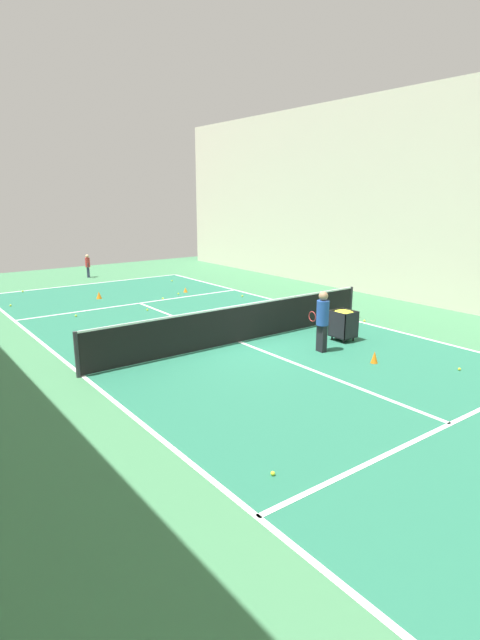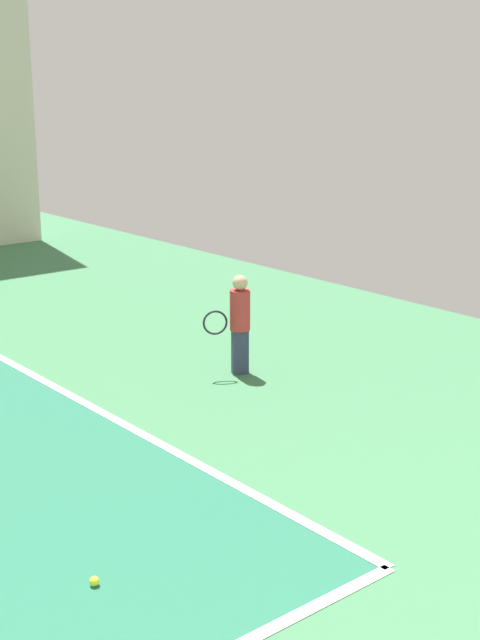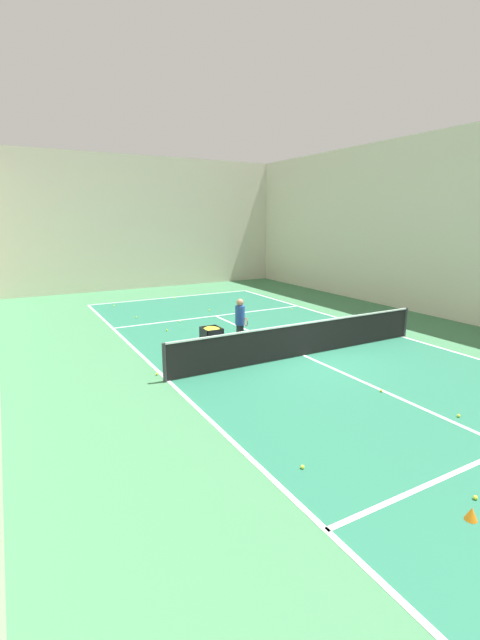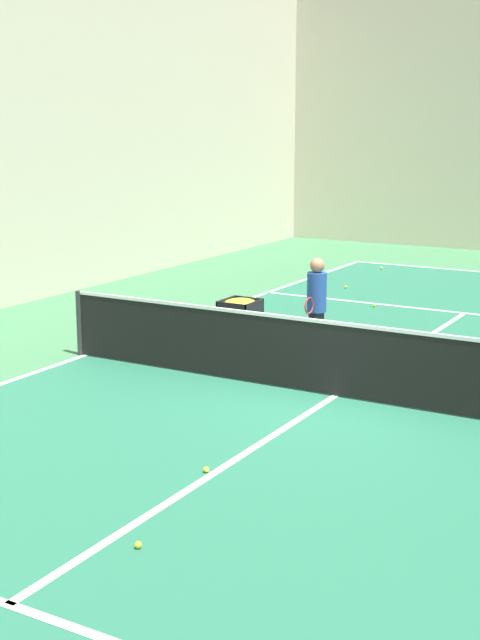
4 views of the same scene
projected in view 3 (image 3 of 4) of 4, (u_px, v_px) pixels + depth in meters
The scene contains 25 objects.
ground_plane at pixel (304, 356), 13.64m from camera, with size 35.41×35.41×0.00m, color #3D754C.
court_playing_area at pixel (304, 355), 13.64m from camera, with size 9.07×23.47×0.00m.
line_baseline_far at pixel (174, 297), 23.61m from camera, with size 9.07×0.10×0.00m, color white.
line_sideline_left at pixel (169, 381), 11.50m from camera, with size 0.10×23.47×0.00m, color white.
line_sideline_right at pixel (402, 337), 15.79m from camera, with size 0.10×23.47×0.00m, color white.
line_service_far at pixel (215, 316), 19.12m from camera, with size 9.07×0.10×0.00m, color white.
line_centre_service at pixel (304, 355), 13.64m from camera, with size 0.10×12.91×0.00m, color white.
hall_enclosure_far at pixel (148, 224), 26.13m from camera, with size 17.01×0.15×7.88m.
tennis_net at pixel (304, 339), 13.51m from camera, with size 9.37×0.10×1.09m.
coach_at_net at pixel (240, 319), 14.52m from camera, with size 0.35×0.66×1.63m.
ball_cart at pixel (212, 335), 13.69m from camera, with size 0.58×0.63×0.89m.
training_cone_1 at pixel (212, 333), 15.76m from camera, with size 0.18×0.18×0.30m, color orange.
training_cone_2 at pixel (471, 514), 6.20m from camera, with size 0.18×0.18×0.20m, color orange.
tennis_ball_0 at pixel (381, 391), 10.78m from camera, with size 0.07×0.07×0.07m, color yellow.
tennis_ball_1 at pixel (459, 416), 9.42m from camera, with size 0.07×0.07×0.07m, color yellow.
tennis_ball_4 at pixel (157, 374), 11.93m from camera, with size 0.07×0.07×0.07m, color yellow.
tennis_ball_5 at pixel (114, 306), 21.19m from camera, with size 0.07×0.07×0.07m, color yellow.
tennis_ball_7 at pixel (180, 321), 17.98m from camera, with size 0.07×0.07×0.07m, color yellow.
tennis_ball_8 at pixel (209, 310), 20.16m from camera, with size 0.07×0.07×0.07m, color yellow.
tennis_ball_9 at pixel (175, 298), 23.12m from camera, with size 0.07×0.07×0.07m, color yellow.
tennis_ball_10 at pixel (475, 497), 6.66m from camera, with size 0.07×0.07×0.07m, color yellow.
tennis_ball_11 at pixel (167, 330), 16.55m from camera, with size 0.07×0.07×0.07m, color yellow.
tennis_ball_13 at pixel (292, 309), 20.34m from camera, with size 0.07×0.07×0.07m, color yellow.
tennis_ball_14 at pixel (136, 317), 18.76m from camera, with size 0.07×0.07×0.07m, color yellow.
tennis_ball_17 at pixel (303, 467), 7.48m from camera, with size 0.07×0.07×0.07m, color yellow.
Camera 3 is at (-8.11, -10.37, 4.29)m, focal length 24.00 mm.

